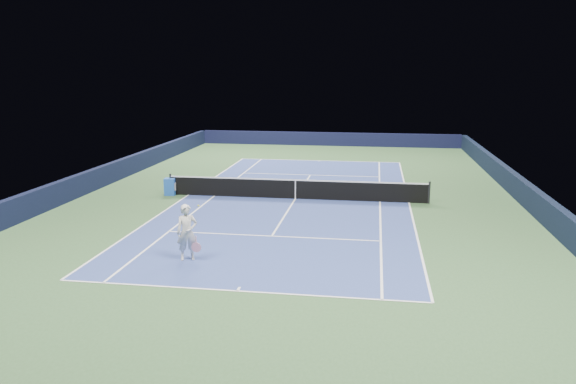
# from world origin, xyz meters

# --- Properties ---
(ground) EXTENTS (40.00, 40.00, 0.00)m
(ground) POSITION_xyz_m (0.00, 0.00, 0.00)
(ground) COLOR #2E4E2A
(ground) RESTS_ON ground
(wall_far) EXTENTS (22.00, 0.35, 1.10)m
(wall_far) POSITION_xyz_m (0.00, 19.82, 0.55)
(wall_far) COLOR black
(wall_far) RESTS_ON ground
(wall_right) EXTENTS (0.35, 40.00, 1.10)m
(wall_right) POSITION_xyz_m (10.82, 0.00, 0.55)
(wall_right) COLOR black
(wall_right) RESTS_ON ground
(wall_left) EXTENTS (0.35, 40.00, 1.10)m
(wall_left) POSITION_xyz_m (-10.82, 0.00, 0.55)
(wall_left) COLOR #101532
(wall_left) RESTS_ON ground
(court_surface) EXTENTS (10.97, 23.77, 0.01)m
(court_surface) POSITION_xyz_m (0.00, 0.00, 0.00)
(court_surface) COLOR navy
(court_surface) RESTS_ON ground
(baseline_far) EXTENTS (10.97, 0.08, 0.00)m
(baseline_far) POSITION_xyz_m (0.00, 11.88, 0.01)
(baseline_far) COLOR white
(baseline_far) RESTS_ON ground
(baseline_near) EXTENTS (10.97, 0.08, 0.00)m
(baseline_near) POSITION_xyz_m (0.00, -11.88, 0.01)
(baseline_near) COLOR white
(baseline_near) RESTS_ON ground
(sideline_doubles_right) EXTENTS (0.08, 23.77, 0.00)m
(sideline_doubles_right) POSITION_xyz_m (5.49, 0.00, 0.01)
(sideline_doubles_right) COLOR white
(sideline_doubles_right) RESTS_ON ground
(sideline_doubles_left) EXTENTS (0.08, 23.77, 0.00)m
(sideline_doubles_left) POSITION_xyz_m (-5.49, 0.00, 0.01)
(sideline_doubles_left) COLOR white
(sideline_doubles_left) RESTS_ON ground
(sideline_singles_right) EXTENTS (0.08, 23.77, 0.00)m
(sideline_singles_right) POSITION_xyz_m (4.12, 0.00, 0.01)
(sideline_singles_right) COLOR white
(sideline_singles_right) RESTS_ON ground
(sideline_singles_left) EXTENTS (0.08, 23.77, 0.00)m
(sideline_singles_left) POSITION_xyz_m (-4.12, 0.00, 0.01)
(sideline_singles_left) COLOR white
(sideline_singles_left) RESTS_ON ground
(service_line_far) EXTENTS (8.23, 0.08, 0.00)m
(service_line_far) POSITION_xyz_m (0.00, 6.40, 0.01)
(service_line_far) COLOR white
(service_line_far) RESTS_ON ground
(service_line_near) EXTENTS (8.23, 0.08, 0.00)m
(service_line_near) POSITION_xyz_m (0.00, -6.40, 0.01)
(service_line_near) COLOR white
(service_line_near) RESTS_ON ground
(center_service_line) EXTENTS (0.08, 12.80, 0.00)m
(center_service_line) POSITION_xyz_m (0.00, 0.00, 0.01)
(center_service_line) COLOR white
(center_service_line) RESTS_ON ground
(center_mark_far) EXTENTS (0.08, 0.30, 0.00)m
(center_mark_far) POSITION_xyz_m (0.00, 11.73, 0.01)
(center_mark_far) COLOR white
(center_mark_far) RESTS_ON ground
(center_mark_near) EXTENTS (0.08, 0.30, 0.00)m
(center_mark_near) POSITION_xyz_m (0.00, -11.73, 0.01)
(center_mark_near) COLOR white
(center_mark_near) RESTS_ON ground
(tennis_net) EXTENTS (12.90, 0.10, 1.07)m
(tennis_net) POSITION_xyz_m (0.00, 0.00, 0.50)
(tennis_net) COLOR black
(tennis_net) RESTS_ON ground
(sponsor_cube) EXTENTS (0.62, 0.53, 0.86)m
(sponsor_cube) POSITION_xyz_m (-6.40, -0.10, 0.43)
(sponsor_cube) COLOR blue
(sponsor_cube) RESTS_ON ground
(tennis_player) EXTENTS (0.89, 1.38, 1.89)m
(tennis_player) POSITION_xyz_m (-2.29, -9.46, 0.95)
(tennis_player) COLOR silver
(tennis_player) RESTS_ON ground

